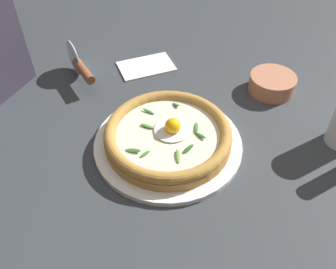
{
  "coord_description": "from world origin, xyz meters",
  "views": [
    {
      "loc": [
        -0.44,
        -0.14,
        0.54
      ],
      "look_at": [
        0.04,
        0.04,
        0.03
      ],
      "focal_mm": 38.57,
      "sensor_mm": 36.0,
      "label": 1
    }
  ],
  "objects": [
    {
      "name": "pizza_cutter",
      "position": [
        0.17,
        0.32,
        0.04
      ],
      "size": [
        0.11,
        0.13,
        0.09
      ],
      "color": "silver",
      "rests_on": "ground"
    },
    {
      "name": "folded_napkin",
      "position": [
        0.28,
        0.19,
        0.0
      ],
      "size": [
        0.16,
        0.16,
        0.01
      ],
      "primitive_type": "cube",
      "rotation": [
        0.0,
        0.0,
        2.29
      ],
      "color": "white",
      "rests_on": "ground"
    },
    {
      "name": "side_bowl",
      "position": [
        0.29,
        -0.13,
        0.02
      ],
      "size": [
        0.11,
        0.11,
        0.04
      ],
      "primitive_type": "cylinder",
      "color": "#B87354",
      "rests_on": "ground"
    },
    {
      "name": "ground_plane",
      "position": [
        0.0,
        0.0,
        -0.01
      ],
      "size": [
        2.4,
        2.4,
        0.03
      ],
      "primitive_type": "cube",
      "color": "#343A3F",
      "rests_on": "ground"
    },
    {
      "name": "pizza",
      "position": [
        0.04,
        0.04,
        0.03
      ],
      "size": [
        0.26,
        0.26,
        0.06
      ],
      "color": "#BA843F",
      "rests_on": "pizza_plate"
    },
    {
      "name": "pizza_plate",
      "position": [
        0.04,
        0.04,
        0.01
      ],
      "size": [
        0.3,
        0.3,
        0.01
      ],
      "primitive_type": "cylinder",
      "color": "white",
      "rests_on": "ground"
    }
  ]
}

